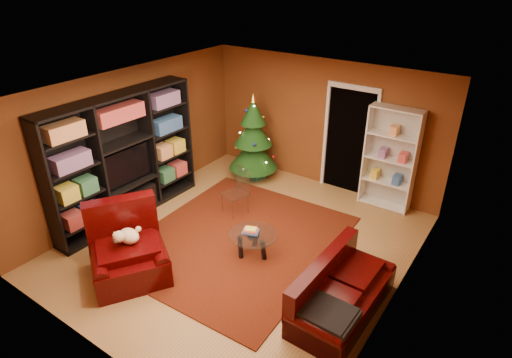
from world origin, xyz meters
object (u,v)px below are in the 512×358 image
Objects in this scene: coffee_table at (253,244)px; rug at (237,240)px; dog at (129,236)px; acrylic_chair at (235,194)px; sofa at (344,289)px; christmas_tree at (253,138)px; gift_box_red at (265,164)px; armchair at (128,251)px; gift_box_teal at (257,171)px; white_bookshelf at (390,159)px; media_unit at (124,158)px.

rug is at bearing 160.16° from coffee_table.
acrylic_chair is at bearing 26.77° from dog.
sofa is at bearing -11.00° from coffee_table.
coffee_table is at bearing -55.00° from christmas_tree.
armchair reaches higher than gift_box_red.
acrylic_chair is at bearing -72.71° from gift_box_red.
rug is at bearing -66.08° from gift_box_red.
dog is 0.49× the size of acrylic_chair.
sofa is (2.91, 1.13, -0.07)m from armchair.
armchair is at bearing -85.56° from gift_box_teal.
coffee_table is at bearing 80.46° from sofa.
media_unit is at bearing -141.49° from white_bookshelf.
armchair is (0.39, -3.75, -0.45)m from christmas_tree.
gift_box_red is at bearing 125.93° from acrylic_chair.
christmas_tree is 2.28× the size of acrylic_chair.
media_unit is at bearing 81.58° from armchair.
gift_box_red is 0.20× the size of armchair.
white_bookshelf is 2.58× the size of coffee_table.
media_unit reaches higher than white_bookshelf.
white_bookshelf is at bearing 66.70° from coffee_table.
christmas_tree reaches higher than acrylic_chair.
christmas_tree is at bearing -171.16° from white_bookshelf.
armchair is 0.23m from dog.
sofa is at bearing -4.90° from acrylic_chair.
rug is 2.81m from gift_box_red.
dog is at bearing -84.23° from christmas_tree.
rug is 3.09× the size of armchair.
coffee_table is at bearing -21.42° from acrylic_chair.
gift_box_red is 3.17m from coffee_table.
armchair is (-2.39, -4.17, -0.53)m from white_bookshelf.
sofa is (4.29, -0.07, -0.76)m from media_unit.
christmas_tree reaches higher than coffee_table.
christmas_tree reaches higher than gift_box_red.
white_bookshelf is at bearing 9.00° from gift_box_teal.
dog reaches higher than rug.
dog reaches higher than gift_box_red.
armchair is at bearing -135.00° from dog.
coffee_table reaches higher than rug.
acrylic_chair reaches higher than gift_box_teal.
gift_box_red is at bearing 113.92° from rug.
white_bookshelf is at bearing 2.21° from dog.
dog reaches higher than coffee_table.
christmas_tree reaches higher than dog.
media_unit is 3.63× the size of acrylic_chair.
dog reaches higher than sofa.
white_bookshelf is 5.03× the size of dog.
sofa is at bearing -37.55° from dog.
media_unit reaches higher than coffee_table.
white_bookshelf is 3.15m from sofa.
white_bookshelf is at bearing 8.60° from christmas_tree.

